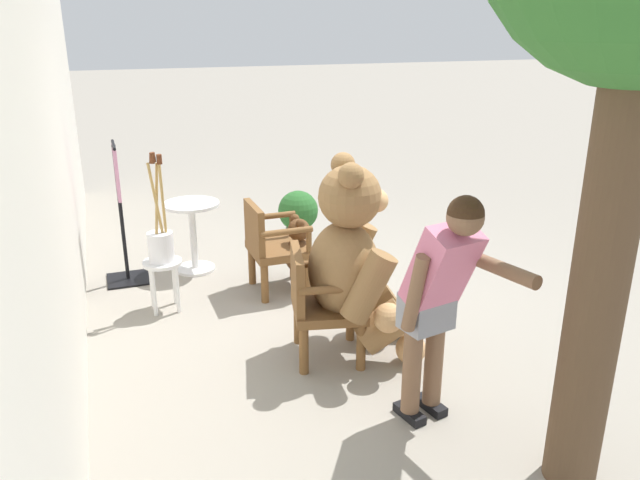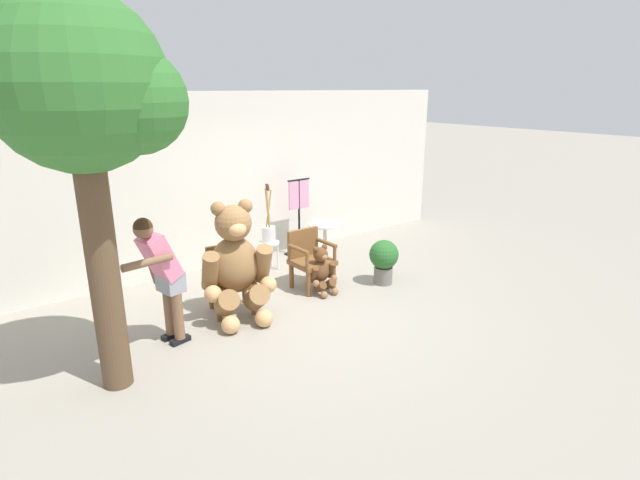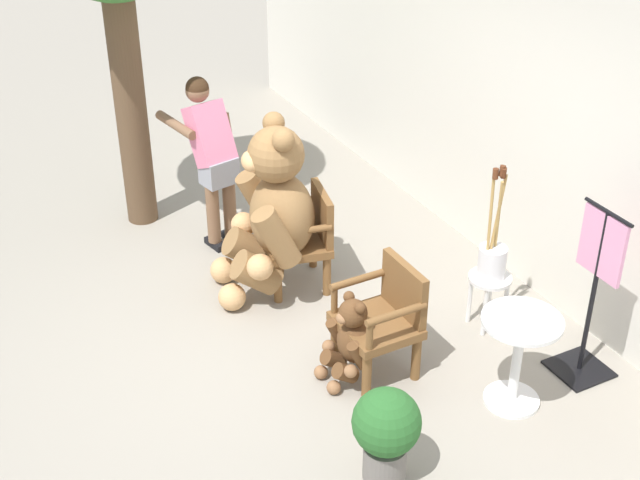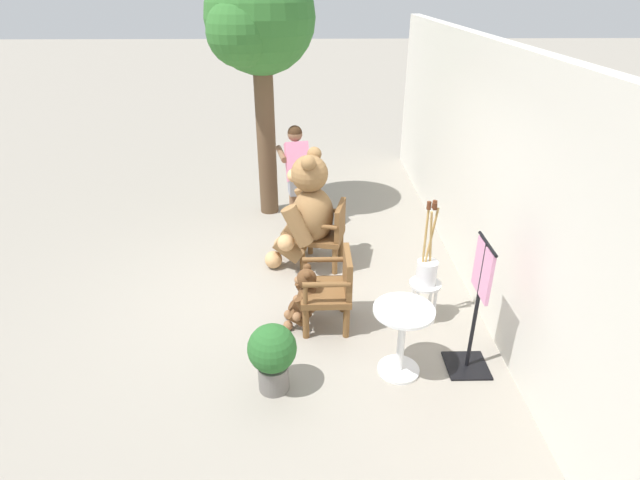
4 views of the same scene
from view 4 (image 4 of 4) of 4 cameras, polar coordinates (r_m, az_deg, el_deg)
The scene contains 13 objects.
ground_plane at distance 6.09m, azimuth -5.01°, elevation -5.78°, with size 60.00×60.00×0.00m, color gray.
back_wall at distance 5.79m, azimuth 18.97°, elevation 6.47°, with size 10.00×0.16×2.80m, color silver.
wooden_chair_left at distance 6.41m, azimuth 0.79°, elevation 0.90°, with size 0.66×0.63×0.86m.
wooden_chair_right at distance 5.28m, azimuth 1.29°, elevation -5.46°, with size 0.57×0.53×0.86m.
teddy_bear_large at distance 6.31m, azimuth -1.57°, elevation 3.35°, with size 0.96×0.96×1.54m.
teddy_bear_small at distance 5.34m, azimuth -1.75°, elevation -6.53°, with size 0.43×0.40×0.71m.
person_visitor at distance 7.18m, azimuth -2.56°, elevation 7.77°, with size 0.74×0.58×1.54m.
white_stool at distance 5.53m, azimuth 11.85°, elevation -5.73°, with size 0.34×0.34×0.46m.
brush_bucket at distance 5.38m, azimuth 12.13°, elevation -3.12°, with size 0.22×0.22×0.96m.
round_side_table at distance 4.73m, azimuth 9.34°, elevation -10.48°, with size 0.56×0.56×0.72m.
patio_tree at distance 7.45m, azimuth -7.19°, elevation 23.13°, with size 1.60×1.53×3.66m.
potted_plant at distance 4.55m, azimuth -5.46°, elevation -12.82°, with size 0.44×0.44×0.68m.
clothing_display_stand at distance 4.78m, azimuth 17.50°, elevation -7.12°, with size 0.44×0.40×1.36m.
Camera 4 is at (5.09, 0.42, 3.33)m, focal length 28.00 mm.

